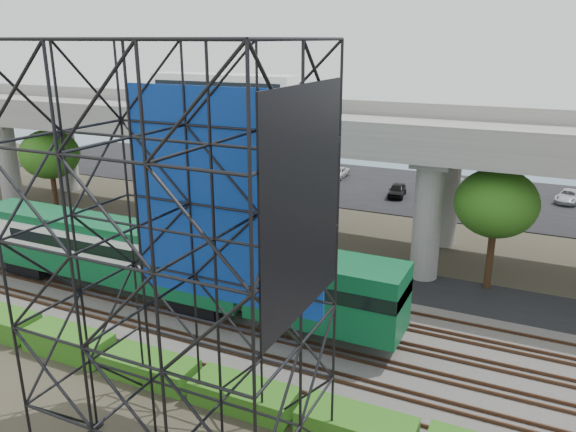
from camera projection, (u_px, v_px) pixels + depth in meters
The scene contains 13 objects.
ground at pixel (186, 331), 30.17m from camera, with size 140.00×140.00×0.00m, color #474233.
ballast_bed at pixel (207, 313), 31.87m from camera, with size 90.00×12.00×0.20m, color slate.
service_road at pixel (273, 263), 39.22m from camera, with size 90.00×5.00×0.08m, color black.
parking_lot at pixel (372, 186), 59.50m from camera, with size 90.00×18.00×0.08m, color black.
harbor_water at pixel (419, 151), 78.49m from camera, with size 140.00×40.00×0.03m, color #496178.
rail_tracks at pixel (206, 310), 31.81m from camera, with size 90.00×9.52×0.16m.
commuter_train at pixel (137, 255), 32.92m from camera, with size 29.30×3.06×4.30m.
overpass at pixel (299, 134), 41.70m from camera, with size 80.00×12.00×12.40m.
scaffold_tower at pixel (178, 275), 18.69m from camera, with size 9.36×6.36×15.00m.
hedge_strip at pixel (149, 366), 25.88m from camera, with size 34.60×1.80×1.20m.
trees at pixel (252, 163), 44.32m from camera, with size 40.94×16.94×7.69m.
suv at pixel (58, 217), 46.72m from camera, with size 2.46×5.33×1.48m, color black.
parked_cars at pixel (388, 183), 58.19m from camera, with size 38.50×9.39×1.30m.
Camera 1 is at (16.39, -22.01, 15.02)m, focal length 35.00 mm.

